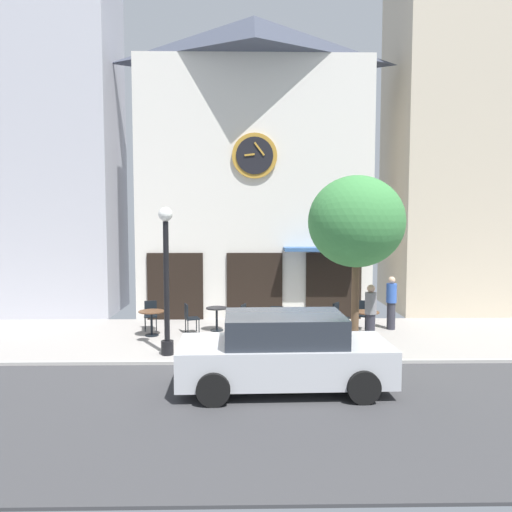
{
  "coord_description": "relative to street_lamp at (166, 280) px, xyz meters",
  "views": [
    {
      "loc": [
        -0.4,
        -11.64,
        3.53
      ],
      "look_at": [
        -0.13,
        2.65,
        2.4
      ],
      "focal_mm": 34.68,
      "sensor_mm": 36.0,
      "label": 1
    }
  ],
  "objects": [
    {
      "name": "neighbor_building_right",
      "position": [
        10.48,
        6.34,
        5.71
      ],
      "size": [
        5.77,
        3.83,
        15.26
      ],
      "color": "beige",
      "rests_on": "ground_plane"
    },
    {
      "name": "cafe_table_near_curb",
      "position": [
        -0.79,
        2.03,
        -1.37
      ],
      "size": [
        0.76,
        0.76,
        0.75
      ],
      "color": "black",
      "rests_on": "ground_plane"
    },
    {
      "name": "cafe_chair_facing_street",
      "position": [
        1.85,
        2.28,
        -1.39
      ],
      "size": [
        0.52,
        0.52,
        0.9
      ],
      "color": "black",
      "rests_on": "ground_plane"
    },
    {
      "name": "ground_plane",
      "position": [
        2.44,
        -1.13,
        -1.94
      ],
      "size": [
        26.42,
        11.13,
        0.13
      ],
      "color": "gray"
    },
    {
      "name": "pedestrian_grey",
      "position": [
        5.48,
        0.95,
        -1.06
      ],
      "size": [
        0.45,
        0.45,
        1.67
      ],
      "color": "#2D2D38",
      "rests_on": "ground_plane"
    },
    {
      "name": "neighbor_building_left",
      "position": [
        -5.59,
        5.97,
        5.23
      ],
      "size": [
        5.7,
        3.08,
        14.3
      ],
      "color": "#B2B2BC",
      "rests_on": "ground_plane"
    },
    {
      "name": "street_lamp",
      "position": [
        0.0,
        0.0,
        0.0
      ],
      "size": [
        0.36,
        0.36,
        3.78
      ],
      "color": "black",
      "rests_on": "ground_plane"
    },
    {
      "name": "clock_building",
      "position": [
        2.32,
        5.78,
        3.59
      ],
      "size": [
        8.2,
        4.07,
        10.72
      ],
      "color": "silver",
      "rests_on": "ground_plane"
    },
    {
      "name": "pedestrian_blue",
      "position": [
        6.58,
        2.75,
        -1.06
      ],
      "size": [
        0.4,
        0.4,
        1.67
      ],
      "color": "#2D2D38",
      "rests_on": "ground_plane"
    },
    {
      "name": "cafe_chair_corner",
      "position": [
        2.31,
        0.19,
        -1.39
      ],
      "size": [
        0.56,
        0.56,
        0.9
      ],
      "color": "black",
      "rests_on": "ground_plane"
    },
    {
      "name": "cafe_chair_outer",
      "position": [
        5.62,
        2.8,
        -1.39
      ],
      "size": [
        0.5,
        0.5,
        0.9
      ],
      "color": "black",
      "rests_on": "ground_plane"
    },
    {
      "name": "cafe_chair_near_lamp",
      "position": [
        2.92,
        1.79,
        -1.39
      ],
      "size": [
        0.46,
        0.46,
        0.9
      ],
      "color": "black",
      "rests_on": "ground_plane"
    },
    {
      "name": "cafe_table_leftmost",
      "position": [
        5.6,
        1.93,
        -1.39
      ],
      "size": [
        0.76,
        0.76,
        0.72
      ],
      "color": "black",
      "rests_on": "ground_plane"
    },
    {
      "name": "cafe_table_center",
      "position": [
        2.7,
        0.97,
        -1.39
      ],
      "size": [
        0.72,
        0.72,
        0.74
      ],
      "color": "black",
      "rests_on": "ground_plane"
    },
    {
      "name": "cafe_chair_near_tree",
      "position": [
        4.86,
        2.39,
        -1.39
      ],
      "size": [
        0.56,
        0.56,
        0.9
      ],
      "color": "black",
      "rests_on": "ground_plane"
    },
    {
      "name": "parked_car_silver",
      "position": [
        2.81,
        -2.55,
        -1.16
      ],
      "size": [
        4.34,
        2.11,
        1.55
      ],
      "color": "#B7BABF",
      "rests_on": "ground_plane"
    },
    {
      "name": "street_tree",
      "position": [
        4.86,
        0.16,
        1.48
      ],
      "size": [
        2.49,
        2.24,
        4.6
      ],
      "color": "brown",
      "rests_on": "ground_plane"
    },
    {
      "name": "cafe_table_center_left",
      "position": [
        1.11,
        2.66,
        -1.42
      ],
      "size": [
        0.67,
        0.67,
        0.73
      ],
      "color": "black",
      "rests_on": "ground_plane"
    },
    {
      "name": "cafe_chair_by_entrance",
      "position": [
        -0.97,
        2.84,
        -1.39
      ],
      "size": [
        0.47,
        0.47,
        0.9
      ],
      "color": "black",
      "rests_on": "ground_plane"
    },
    {
      "name": "cafe_chair_under_awning",
      "position": [
        0.3,
        2.33,
        -1.39
      ],
      "size": [
        0.51,
        0.51,
        0.9
      ],
      "color": "black",
      "rests_on": "ground_plane"
    }
  ]
}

